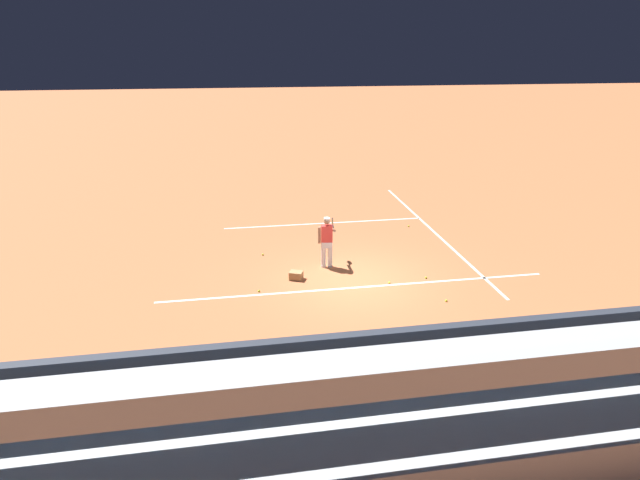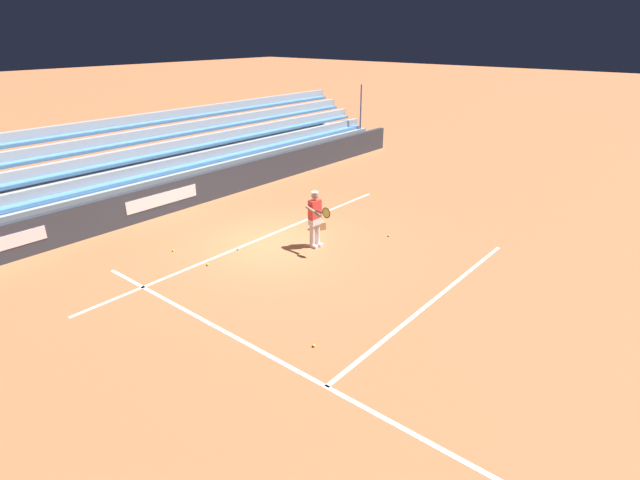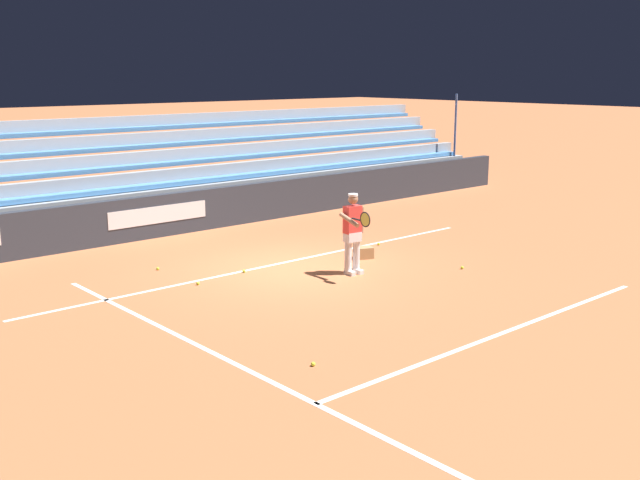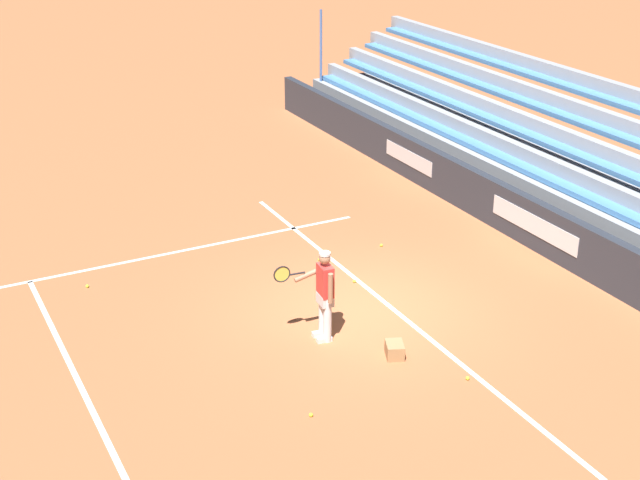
{
  "view_description": "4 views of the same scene",
  "coord_description": "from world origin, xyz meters",
  "px_view_note": "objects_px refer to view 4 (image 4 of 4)",
  "views": [
    {
      "loc": [
        -3.35,
        -13.76,
        6.84
      ],
      "look_at": [
        -0.89,
        1.28,
        0.93
      ],
      "focal_mm": 28.0,
      "sensor_mm": 36.0,
      "label": 1
    },
    {
      "loc": [
        9.85,
        10.11,
        6.04
      ],
      "look_at": [
        -0.02,
        1.92,
        0.61
      ],
      "focal_mm": 28.0,
      "sensor_mm": 36.0,
      "label": 2
    },
    {
      "loc": [
        9.97,
        12.25,
        4.19
      ],
      "look_at": [
        0.61,
        1.6,
        0.99
      ],
      "focal_mm": 42.0,
      "sensor_mm": 36.0,
      "label": 3
    },
    {
      "loc": [
        -13.09,
        7.69,
        8.23
      ],
      "look_at": [
        0.67,
        0.58,
        1.29
      ],
      "focal_mm": 50.0,
      "sensor_mm": 36.0,
      "label": 4
    }
  ],
  "objects_px": {
    "tennis_player": "(324,294)",
    "tennis_ball_far_right": "(354,281)",
    "ball_box_cardboard": "(395,350)",
    "tennis_ball_near_player": "(320,259)",
    "tennis_ball_by_box": "(87,286)",
    "tennis_ball_stray_back": "(468,378)",
    "tennis_ball_midcourt": "(311,415)",
    "tennis_ball_on_baseline": "(381,245)"
  },
  "relations": [
    {
      "from": "tennis_player",
      "to": "tennis_ball_on_baseline",
      "type": "relative_size",
      "value": 25.98
    },
    {
      "from": "tennis_ball_far_right",
      "to": "tennis_ball_midcourt",
      "type": "xyz_separation_m",
      "value": [
        -3.74,
        2.89,
        0.0
      ]
    },
    {
      "from": "tennis_ball_on_baseline",
      "to": "tennis_ball_far_right",
      "type": "xyz_separation_m",
      "value": [
        -1.28,
        1.4,
        0.0
      ]
    },
    {
      "from": "tennis_ball_on_baseline",
      "to": "tennis_ball_near_player",
      "type": "distance_m",
      "value": 1.56
    },
    {
      "from": "tennis_player",
      "to": "tennis_ball_near_player",
      "type": "height_order",
      "value": "tennis_player"
    },
    {
      "from": "ball_box_cardboard",
      "to": "tennis_ball_near_player",
      "type": "distance_m",
      "value": 4.11
    },
    {
      "from": "tennis_ball_near_player",
      "to": "tennis_ball_by_box",
      "type": "bearing_deg",
      "value": 77.67
    },
    {
      "from": "ball_box_cardboard",
      "to": "tennis_ball_by_box",
      "type": "xyz_separation_m",
      "value": [
        5.1,
        4.13,
        -0.1
      ]
    },
    {
      "from": "tennis_ball_by_box",
      "to": "tennis_ball_far_right",
      "type": "xyz_separation_m",
      "value": [
        -2.29,
        -4.91,
        0.0
      ]
    },
    {
      "from": "ball_box_cardboard",
      "to": "tennis_ball_far_right",
      "type": "bearing_deg",
      "value": -15.48
    },
    {
      "from": "tennis_ball_near_player",
      "to": "tennis_ball_far_right",
      "type": "xyz_separation_m",
      "value": [
        -1.25,
        -0.16,
        0.0
      ]
    },
    {
      "from": "ball_box_cardboard",
      "to": "tennis_ball_on_baseline",
      "type": "relative_size",
      "value": 6.06
    },
    {
      "from": "tennis_ball_on_baseline",
      "to": "tennis_ball_stray_back",
      "type": "bearing_deg",
      "value": 164.28
    },
    {
      "from": "tennis_player",
      "to": "ball_box_cardboard",
      "type": "xyz_separation_m",
      "value": [
        -1.13,
        -0.81,
        -0.76
      ]
    },
    {
      "from": "tennis_ball_midcourt",
      "to": "tennis_ball_near_player",
      "type": "bearing_deg",
      "value": -28.66
    },
    {
      "from": "tennis_ball_by_box",
      "to": "tennis_ball_stray_back",
      "type": "height_order",
      "value": "same"
    },
    {
      "from": "tennis_player",
      "to": "tennis_ball_near_player",
      "type": "xyz_separation_m",
      "value": [
        2.93,
        -1.43,
        -0.86
      ]
    },
    {
      "from": "ball_box_cardboard",
      "to": "tennis_ball_near_player",
      "type": "height_order",
      "value": "ball_box_cardboard"
    },
    {
      "from": "tennis_ball_near_player",
      "to": "tennis_ball_stray_back",
      "type": "xyz_separation_m",
      "value": [
        -5.26,
        -0.07,
        0.0
      ]
    },
    {
      "from": "tennis_ball_on_baseline",
      "to": "tennis_ball_by_box",
      "type": "xyz_separation_m",
      "value": [
        1.01,
        6.31,
        0.0
      ]
    },
    {
      "from": "tennis_ball_stray_back",
      "to": "tennis_ball_far_right",
      "type": "bearing_deg",
      "value": -1.25
    },
    {
      "from": "tennis_player",
      "to": "tennis_ball_stray_back",
      "type": "bearing_deg",
      "value": -147.15
    },
    {
      "from": "tennis_player",
      "to": "tennis_ball_near_player",
      "type": "distance_m",
      "value": 3.38
    },
    {
      "from": "tennis_ball_stray_back",
      "to": "tennis_player",
      "type": "bearing_deg",
      "value": 32.85
    },
    {
      "from": "tennis_ball_near_player",
      "to": "tennis_ball_stray_back",
      "type": "height_order",
      "value": "same"
    },
    {
      "from": "tennis_ball_stray_back",
      "to": "ball_box_cardboard",
      "type": "bearing_deg",
      "value": 29.86
    },
    {
      "from": "tennis_ball_by_box",
      "to": "tennis_ball_near_player",
      "type": "height_order",
      "value": "same"
    },
    {
      "from": "tennis_ball_near_player",
      "to": "tennis_ball_stray_back",
      "type": "relative_size",
      "value": 1.0
    },
    {
      "from": "tennis_player",
      "to": "tennis_ball_midcourt",
      "type": "height_order",
      "value": "tennis_player"
    },
    {
      "from": "ball_box_cardboard",
      "to": "tennis_ball_far_right",
      "type": "height_order",
      "value": "ball_box_cardboard"
    },
    {
      "from": "tennis_player",
      "to": "tennis_ball_by_box",
      "type": "relative_size",
      "value": 25.98
    },
    {
      "from": "tennis_ball_midcourt",
      "to": "tennis_player",
      "type": "bearing_deg",
      "value": -32.17
    },
    {
      "from": "tennis_player",
      "to": "tennis_ball_by_box",
      "type": "bearing_deg",
      "value": 39.87
    },
    {
      "from": "tennis_ball_far_right",
      "to": "tennis_ball_near_player",
      "type": "bearing_deg",
      "value": 7.26
    },
    {
      "from": "tennis_ball_far_right",
      "to": "tennis_ball_by_box",
      "type": "bearing_deg",
      "value": 65.03
    },
    {
      "from": "tennis_ball_stray_back",
      "to": "tennis_ball_midcourt",
      "type": "xyz_separation_m",
      "value": [
        0.27,
        2.8,
        0.0
      ]
    },
    {
      "from": "tennis_player",
      "to": "tennis_ball_far_right",
      "type": "bearing_deg",
      "value": -43.39
    },
    {
      "from": "tennis_ball_by_box",
      "to": "tennis_ball_stray_back",
      "type": "distance_m",
      "value": 7.93
    },
    {
      "from": "tennis_ball_far_right",
      "to": "tennis_player",
      "type": "bearing_deg",
      "value": 136.61
    },
    {
      "from": "tennis_ball_on_baseline",
      "to": "tennis_ball_stray_back",
      "type": "relative_size",
      "value": 1.0
    },
    {
      "from": "ball_box_cardboard",
      "to": "tennis_ball_far_right",
      "type": "xyz_separation_m",
      "value": [
        2.81,
        -0.78,
        -0.1
      ]
    },
    {
      "from": "tennis_ball_near_player",
      "to": "tennis_ball_stray_back",
      "type": "distance_m",
      "value": 5.26
    }
  ]
}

